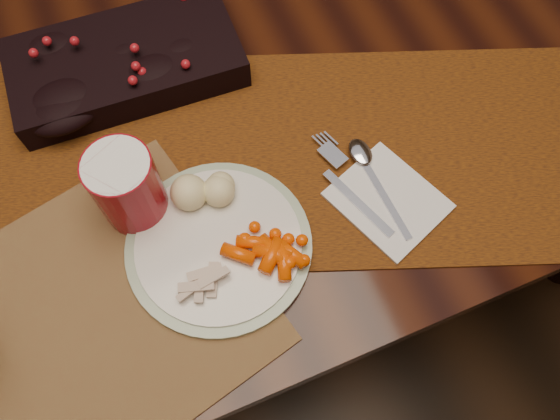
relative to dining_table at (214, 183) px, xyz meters
name	(u,v)px	position (x,y,z in m)	size (l,w,h in m)	color
floor	(228,244)	(0.00, 0.00, -0.38)	(5.00, 5.00, 0.00)	black
dining_table	(214,183)	(0.00, 0.00, 0.00)	(1.80, 1.00, 0.75)	black
table_runner	(187,156)	(-0.05, -0.15, 0.38)	(1.77, 0.36, 0.00)	black
centerpiece	(125,59)	(-0.08, 0.03, 0.41)	(0.34, 0.18, 0.07)	black
placemat_main	(60,338)	(-0.28, -0.33, 0.38)	(0.49, 0.36, 0.00)	#9C724E
dinner_plate	(219,245)	(-0.05, -0.30, 0.39)	(0.25, 0.25, 0.01)	silver
baby_carrots	(259,250)	(-0.01, -0.33, 0.40)	(0.12, 0.10, 0.02)	#EE4700
mashed_potatoes	(210,193)	(-0.04, -0.24, 0.42)	(0.09, 0.08, 0.05)	tan
turkey_shreds	(203,282)	(-0.09, -0.34, 0.40)	(0.06, 0.05, 0.01)	#A69088
napkin	(388,200)	(0.19, -0.32, 0.38)	(0.12, 0.14, 0.00)	white
fork	(351,190)	(0.15, -0.29, 0.39)	(0.02, 0.17, 0.00)	silver
spoon	(378,185)	(0.18, -0.30, 0.39)	(0.03, 0.16, 0.00)	silver
red_cup	(128,188)	(-0.14, -0.20, 0.44)	(0.09, 0.09, 0.12)	maroon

